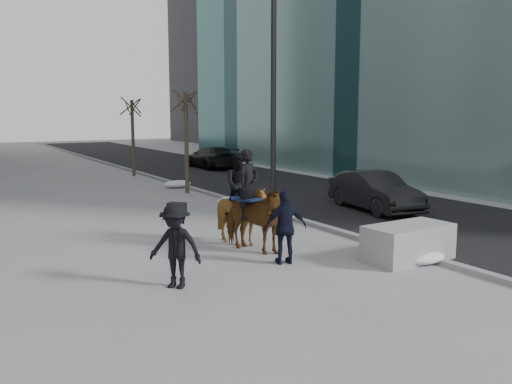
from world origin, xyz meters
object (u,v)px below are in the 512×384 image
mounted_left (251,214)px  planter (408,243)px  mounted_right (242,208)px  car_near (375,191)px

mounted_left → planter: bearing=-42.6°
planter → mounted_left: size_ratio=0.83×
mounted_left → mounted_right: size_ratio=1.06×
car_near → mounted_left: bearing=-148.2°
mounted_left → mounted_right: 0.81m
planter → mounted_right: bearing=128.2°
car_near → mounted_right: (-6.70, -2.05, 0.29)m
planter → car_near: size_ratio=0.51×
car_near → mounted_left: (-6.87, -2.84, 0.27)m
mounted_left → mounted_right: mounted_left is taller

